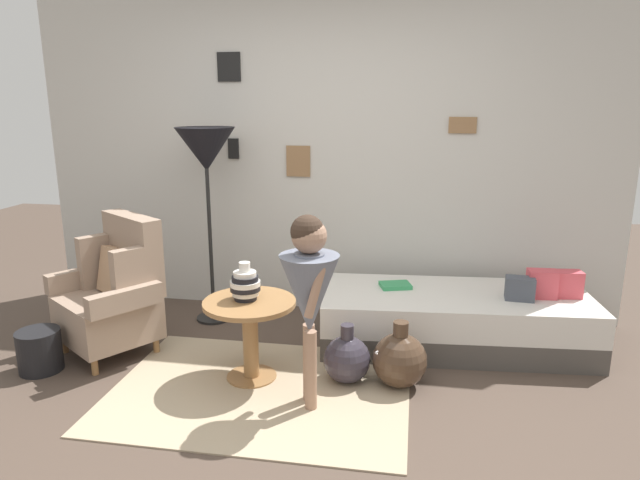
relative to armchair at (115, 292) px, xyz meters
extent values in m
plane|color=#4C3D33|center=(1.30, -0.83, -0.44)|extent=(12.00, 12.00, 0.00)
cube|color=beige|center=(1.30, 1.12, 0.86)|extent=(4.80, 0.10, 2.60)
cube|color=black|center=(0.54, 1.06, 1.57)|extent=(0.19, 0.02, 0.23)
cube|color=gray|center=(0.54, 1.06, 1.57)|extent=(0.15, 0.01, 0.18)
cube|color=olive|center=(1.11, 1.06, 0.83)|extent=(0.20, 0.02, 0.25)
cube|color=#99998F|center=(1.11, 1.06, 0.83)|extent=(0.15, 0.01, 0.20)
cube|color=olive|center=(2.40, 1.06, 1.13)|extent=(0.21, 0.02, 0.12)
cube|color=slate|center=(2.40, 1.06, 1.13)|extent=(0.16, 0.01, 0.10)
cube|color=black|center=(0.56, 1.06, 0.92)|extent=(0.09, 0.02, 0.17)
cube|color=slate|center=(0.56, 1.06, 0.92)|extent=(0.07, 0.01, 0.13)
cube|color=tan|center=(1.16, -0.40, -0.43)|extent=(1.83, 1.33, 0.01)
cylinder|color=#9E7042|center=(-0.36, -0.11, -0.38)|extent=(0.04, 0.04, 0.12)
cylinder|color=#9E7042|center=(0.03, -0.38, -0.38)|extent=(0.04, 0.04, 0.12)
cylinder|color=#9E7042|center=(-0.11, 0.26, -0.38)|extent=(0.04, 0.04, 0.12)
cylinder|color=#9E7042|center=(0.29, -0.01, -0.38)|extent=(0.04, 0.04, 0.12)
cube|color=gray|center=(-0.04, -0.06, -0.17)|extent=(0.81, 0.80, 0.30)
cube|color=gray|center=(0.09, 0.13, 0.26)|extent=(0.57, 0.45, 0.55)
cube|color=gray|center=(-0.20, 0.17, 0.17)|extent=(0.24, 0.30, 0.39)
cube|color=gray|center=(0.23, -0.12, 0.17)|extent=(0.24, 0.30, 0.39)
cube|color=gray|center=(-0.32, 0.11, 0.05)|extent=(0.36, 0.47, 0.14)
cube|color=gray|center=(0.22, -0.26, 0.05)|extent=(0.36, 0.47, 0.14)
cube|color=tan|center=(0.02, 0.02, 0.14)|extent=(0.39, 0.34, 0.33)
cube|color=#4C4742|center=(2.38, 0.49, -0.35)|extent=(1.95, 0.94, 0.18)
cube|color=silver|center=(2.38, 0.49, -0.15)|extent=(1.95, 0.94, 0.22)
cube|color=#D64C56|center=(3.15, 0.55, 0.06)|extent=(0.19, 0.14, 0.19)
cube|color=#D64C56|center=(2.96, 0.51, 0.06)|extent=(0.20, 0.13, 0.20)
cube|color=#474C56|center=(2.81, 0.44, 0.04)|extent=(0.20, 0.13, 0.16)
cylinder|color=#9E7042|center=(1.06, -0.25, -0.43)|extent=(0.32, 0.32, 0.02)
cylinder|color=#9E7042|center=(1.06, -0.25, -0.18)|extent=(0.10, 0.10, 0.48)
cylinder|color=#9E7042|center=(1.06, -0.25, 0.08)|extent=(0.59, 0.59, 0.03)
cylinder|color=black|center=(1.03, -0.23, 0.11)|extent=(0.14, 0.14, 0.03)
cylinder|color=white|center=(1.03, -0.23, 0.14)|extent=(0.17, 0.17, 0.03)
cylinder|color=black|center=(1.03, -0.23, 0.17)|extent=(0.19, 0.19, 0.03)
cylinder|color=white|center=(1.03, -0.23, 0.20)|extent=(0.19, 0.19, 0.03)
cylinder|color=black|center=(1.03, -0.23, 0.23)|extent=(0.17, 0.17, 0.03)
cylinder|color=white|center=(1.03, -0.23, 0.26)|extent=(0.14, 0.14, 0.03)
cylinder|color=white|center=(1.03, -0.23, 0.31)|extent=(0.07, 0.07, 0.06)
cylinder|color=black|center=(0.46, 0.67, -0.43)|extent=(0.28, 0.28, 0.02)
cylinder|color=black|center=(0.46, 0.67, 0.31)|extent=(0.03, 0.03, 1.45)
cone|color=black|center=(0.46, 0.67, 0.95)|extent=(0.46, 0.46, 0.33)
cylinder|color=#A37A60|center=(1.51, -0.56, -0.19)|extent=(0.07, 0.07, 0.49)
cylinder|color=#A37A60|center=(1.48, -0.46, -0.19)|extent=(0.07, 0.07, 0.49)
cone|color=slate|center=(1.50, -0.51, 0.25)|extent=(0.34, 0.34, 0.46)
cylinder|color=slate|center=(1.50, -0.51, 0.40)|extent=(0.17, 0.17, 0.18)
cylinder|color=#A37A60|center=(1.55, -0.62, 0.32)|extent=(0.14, 0.09, 0.31)
cylinder|color=#A37A60|center=(1.48, -0.39, 0.32)|extent=(0.14, 0.09, 0.31)
sphere|color=#A37A60|center=(1.50, -0.51, 0.59)|extent=(0.20, 0.20, 0.20)
sphere|color=#38281E|center=(1.49, -0.51, 0.62)|extent=(0.19, 0.19, 0.19)
cube|color=#349A5B|center=(1.94, 0.55, -0.02)|extent=(0.26, 0.22, 0.03)
sphere|color=#332D38|center=(1.67, -0.19, -0.29)|extent=(0.30, 0.30, 0.30)
cylinder|color=#332D38|center=(1.67, -0.19, -0.10)|extent=(0.08, 0.08, 0.09)
sphere|color=#473323|center=(2.01, -0.18, -0.27)|extent=(0.34, 0.34, 0.34)
cylinder|color=#473323|center=(2.01, -0.18, -0.06)|extent=(0.10, 0.10, 0.09)
cylinder|color=black|center=(-0.36, -0.38, -0.30)|extent=(0.28, 0.28, 0.28)
camera|label=1|loc=(2.05, -3.41, 1.31)|focal=31.23mm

